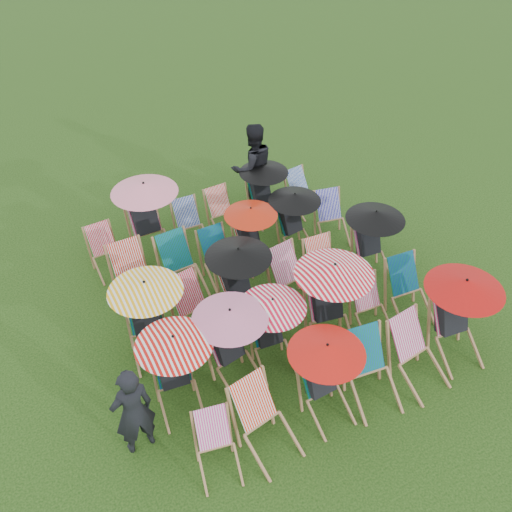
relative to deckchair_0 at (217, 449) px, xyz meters
name	(u,v)px	position (x,y,z in m)	size (l,w,h in m)	color
ground	(269,309)	(2.00, 2.25, -0.41)	(100.00, 100.00, 0.00)	black
deckchair_0	(217,449)	(0.00, 0.00, 0.00)	(0.66, 0.83, 0.81)	#9B7048
deckchair_1	(266,423)	(0.71, -0.01, 0.10)	(0.82, 1.03, 1.01)	#9B7048
deckchair_2	(326,379)	(1.71, 0.12, 0.26)	(1.07, 1.12, 1.26)	#9B7048
deckchair_3	(373,373)	(2.45, 0.01, 0.10)	(0.78, 1.01, 1.02)	#9B7048
deckchair_4	(419,355)	(3.25, -0.05, 0.10)	(0.79, 1.01, 1.02)	#9B7048
deckchair_5	(459,317)	(4.11, 0.12, 0.33)	(1.18, 1.25, 1.40)	#9B7048
deckchair_6	(176,372)	(-0.07, 1.20, 0.27)	(1.08, 1.14, 1.29)	#9B7048
deckchair_7	(233,345)	(0.84, 1.26, 0.29)	(1.10, 1.20, 1.31)	#9B7048
deckchair_8	(272,331)	(1.50, 1.27, 0.23)	(1.02, 1.07, 1.21)	#9B7048
deckchair_9	(331,303)	(2.54, 1.25, 0.36)	(1.23, 1.31, 1.46)	#9B7048
deckchair_10	(372,308)	(3.28, 1.13, 0.02)	(0.61, 0.82, 0.86)	#9B7048
deckchair_11	(410,292)	(4.03, 1.08, 0.08)	(0.71, 0.94, 0.98)	#9B7048
deckchair_12	(148,318)	(-0.08, 2.33, 0.31)	(1.14, 1.21, 1.35)	#9B7048
deckchair_13	(196,310)	(0.72, 2.37, 0.08)	(0.79, 0.99, 0.96)	#9B7048
deckchair_14	(240,282)	(1.55, 2.44, 0.28)	(1.09, 1.18, 1.30)	#9B7048
deckchair_15	(294,281)	(2.46, 2.22, 0.09)	(0.79, 1.00, 0.99)	#9B7048
deckchair_16	(325,269)	(3.12, 2.27, 0.05)	(0.65, 0.87, 0.90)	#9B7048
deckchair_17	(373,242)	(4.14, 2.31, 0.25)	(1.05, 1.11, 1.25)	#9B7048
deckchair_18	(135,279)	(0.08, 3.50, 0.11)	(0.69, 0.96, 1.03)	#9B7048
deckchair_19	(182,268)	(0.90, 3.40, 0.10)	(0.73, 0.97, 1.01)	#9B7048
deckchair_20	(220,258)	(1.62, 3.40, 0.04)	(0.61, 0.84, 0.89)	#9B7048
deckchair_21	(252,236)	(2.33, 3.52, 0.20)	(0.97, 1.04, 1.15)	#9B7048
deckchair_22	(295,221)	(3.25, 3.54, 0.21)	(0.98, 1.06, 1.16)	#9B7048
deckchair_23	(332,218)	(4.06, 3.46, 0.04)	(0.74, 0.92, 0.89)	#9B7048
deckchair_24	(106,252)	(-0.12, 4.54, 0.01)	(0.60, 0.80, 0.83)	#9B7048
deckchair_25	(148,218)	(0.76, 4.71, 0.36)	(1.23, 1.27, 1.45)	#9B7048
deckchair_26	(191,226)	(1.54, 4.55, 0.02)	(0.58, 0.80, 0.85)	#9B7048
deckchair_27	(224,213)	(2.29, 4.65, 0.01)	(0.59, 0.80, 0.84)	#9B7048
deckchair_28	(264,192)	(3.20, 4.67, 0.21)	(0.99, 1.02, 1.17)	#9B7048
deckchair_29	(304,193)	(4.06, 4.53, 0.01)	(0.66, 0.83, 0.83)	#9B7048
person_left	(133,411)	(-0.81, 0.78, 0.37)	(0.56, 0.37, 1.54)	black
person_rear	(253,168)	(3.18, 5.12, 0.54)	(0.92, 0.72, 1.90)	black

